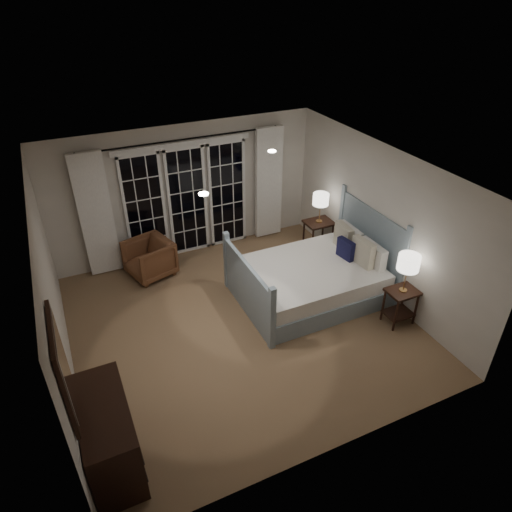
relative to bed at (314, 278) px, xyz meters
name	(u,v)px	position (x,y,z in m)	size (l,w,h in m)	color
floor	(241,323)	(-1.41, -0.17, -0.34)	(5.00, 5.00, 0.00)	#835C46
ceiling	(237,173)	(-1.41, -0.17, 2.16)	(5.00, 5.00, 0.00)	white
wall_left	(53,301)	(-3.91, -0.17, 0.91)	(0.02, 5.00, 2.50)	beige
wall_right	(380,221)	(1.09, -0.17, 0.91)	(0.02, 5.00, 2.50)	beige
wall_back	(186,191)	(-1.41, 2.33, 0.91)	(5.00, 0.02, 2.50)	beige
wall_front	(337,375)	(-1.41, -2.67, 0.91)	(5.00, 0.02, 2.50)	beige
french_doors	(187,200)	(-1.41, 2.29, 0.75)	(2.50, 0.04, 2.20)	black
curtain_rod	(183,140)	(-1.41, 2.23, 1.91)	(0.03, 0.03, 3.50)	black
curtain_left	(96,216)	(-3.06, 2.21, 0.81)	(0.55, 0.10, 2.25)	white
curtain_right	(269,184)	(0.24, 2.21, 0.81)	(0.55, 0.10, 2.25)	white
downlight_a	(272,151)	(-0.61, 0.43, 2.15)	(0.12, 0.12, 0.01)	white
downlight_b	(204,194)	(-2.01, -0.57, 2.15)	(0.12, 0.12, 0.01)	white
bed	(314,278)	(0.00, 0.00, 0.00)	(2.37, 1.71, 1.39)	gray
nightstand_left	(401,301)	(0.84, -1.18, 0.05)	(0.46, 0.37, 0.60)	black
nightstand_right	(318,232)	(0.80, 1.16, 0.10)	(0.52, 0.42, 0.68)	black
lamp_left	(409,263)	(0.84, -1.18, 0.76)	(0.32, 0.32, 0.62)	#B88749
lamp_right	(321,200)	(0.80, 1.16, 0.79)	(0.30, 0.30, 0.57)	#B88749
armchair	(149,258)	(-2.35, 1.77, 0.00)	(0.73, 0.75, 0.68)	brown
dresser	(109,435)	(-3.64, -1.75, 0.09)	(0.53, 1.24, 0.88)	black
mirror	(63,368)	(-3.88, -1.75, 1.21)	(0.05, 0.85, 1.00)	black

